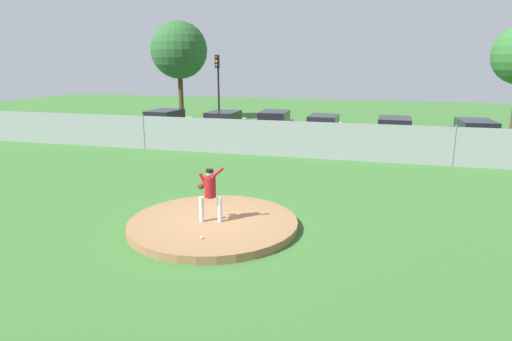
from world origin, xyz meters
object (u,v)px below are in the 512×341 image
Objects in this scene: traffic_cone_orange at (427,145)px; parked_car_red at (394,132)px; parked_car_charcoal at (475,136)px; parked_car_white at (323,130)px; traffic_light_near at (218,78)px; pitcher_youth at (210,190)px; parked_car_burgundy at (274,127)px; parked_car_silver at (223,125)px; parked_car_champagne at (165,124)px; baseball at (202,237)px.

parked_car_red is at bearing 156.68° from traffic_cone_orange.
parked_car_charcoal reaches higher than parked_car_white.
parked_car_red is 0.87× the size of traffic_light_near.
pitcher_youth is at bearing -95.45° from parked_car_white.
parked_car_burgundy reaches higher than parked_car_white.
parked_car_silver reaches higher than parked_car_red.
pitcher_youth is 0.39× the size of parked_car_burgundy.
pitcher_youth reaches higher than parked_car_red.
parked_car_charcoal is 14.34m from parked_car_silver.
pitcher_youth reaches higher than parked_car_charcoal.
pitcher_youth is at bearing -58.88° from parked_car_champagne.
parked_car_champagne is 3.85m from parked_car_silver.
pitcher_youth is 17.17m from parked_car_charcoal.
traffic_light_near reaches higher than parked_car_white.
parked_car_red is at bearing 72.10° from baseball.
baseball is at bearing -114.37° from traffic_cone_orange.
parked_car_burgundy is at bearing 179.30° from parked_car_charcoal.
baseball is at bearing -94.19° from parked_car_white.
parked_car_champagne is at bearing -179.37° from parked_car_burgundy.
parked_car_charcoal is 1.06× the size of parked_car_red.
pitcher_youth is at bearing -71.80° from parked_car_silver.
parked_car_burgundy is (7.16, 0.08, 0.05)m from parked_car_champagne.
parked_car_white is at bearing -29.10° from traffic_light_near.
baseball is at bearing -79.25° from pitcher_youth.
parked_car_silver reaches higher than traffic_cone_orange.
parked_car_white is 9.77m from traffic_light_near.
traffic_cone_orange reaches higher than baseball.
parked_car_burgundy is at bearing 95.94° from pitcher_youth.
parked_car_red is at bearing 0.84° from parked_car_white.
parked_car_silver is at bearing 108.20° from pitcher_youth.
parked_car_charcoal is (9.49, 14.30, -0.37)m from pitcher_youth.
parked_car_charcoal is at bearing -0.70° from parked_car_burgundy.
parked_car_champagne is at bearing -178.53° from parked_car_red.
parked_car_silver is 1.04× the size of parked_car_burgundy.
parked_car_silver is at bearing -66.48° from traffic_light_near.
parked_car_charcoal is at bearing 7.95° from traffic_cone_orange.
traffic_cone_orange is (15.79, -0.39, -0.54)m from parked_car_champagne.
baseball is 16.74m from parked_car_silver.
parked_car_burgundy reaches higher than parked_car_silver.
pitcher_youth reaches higher than baseball.
pitcher_youth is 14.52m from parked_car_burgundy.
parked_car_burgundy is (3.33, -0.27, 0.05)m from parked_car_silver.
pitcher_youth is at bearing -117.02° from traffic_cone_orange.
traffic_light_near is (1.87, 4.87, 2.70)m from parked_car_champagne.
parked_car_silver is 11.99m from traffic_cone_orange.
parked_car_silver is 0.84× the size of traffic_light_near.
parked_car_burgundy is at bearing 0.63° from parked_car_champagne.
parked_car_white is 0.80× the size of traffic_light_near.
traffic_cone_orange is at bearing -3.54° from parked_car_silver.
pitcher_youth is 21.75× the size of baseball.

